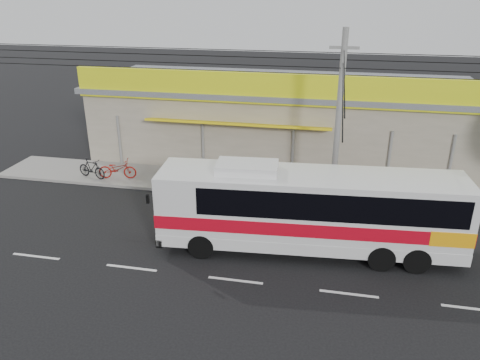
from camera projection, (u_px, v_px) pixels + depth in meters
The scene contains 8 objects.
ground at pixel (248, 245), 19.09m from camera, with size 120.00×120.00×0.00m, color black.
sidewalk at pixel (269, 187), 24.49m from camera, with size 30.00×3.20×0.15m, color gray.
lane_markings at pixel (235, 280), 16.83m from camera, with size 50.00×0.12×0.01m, color silver, non-canonical shape.
storefront_building at pixel (283, 118), 28.64m from camera, with size 22.60×9.20×5.70m.
coach_bus at pixel (314, 207), 18.03m from camera, with size 11.84×3.35×3.60m.
motorbike_red at pixel (117, 169), 25.17m from camera, with size 0.71×2.04×1.07m, color maroon.
motorbike_dark at pixel (92, 168), 25.22m from camera, with size 0.51×1.80×1.08m, color black.
utility_pole at pixel (343, 63), 19.67m from camera, with size 34.00×14.00×8.25m.
Camera 1 is at (3.00, -16.32, 9.82)m, focal length 35.00 mm.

